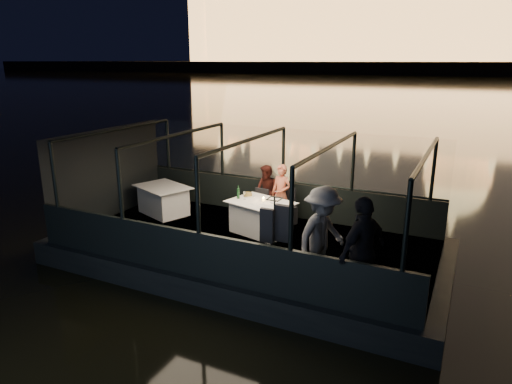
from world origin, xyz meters
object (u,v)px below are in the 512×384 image
at_px(dining_table_aft, 163,200).
at_px(coat_stand, 274,235).
at_px(passenger_dark, 362,256).
at_px(person_woman_coral, 281,194).
at_px(chair_port_left, 259,205).
at_px(chair_port_right, 286,207).
at_px(dining_table_central, 261,217).
at_px(wine_bottle, 238,192).
at_px(passenger_stripe, 322,239).
at_px(person_man_maroon, 267,190).

relative_size(dining_table_aft, coat_stand, 0.87).
distance_m(dining_table_aft, passenger_dark, 6.27).
height_order(dining_table_aft, person_woman_coral, person_woman_coral).
bearing_deg(dining_table_aft, chair_port_left, 10.51).
distance_m(chair_port_right, coat_stand, 3.12).
relative_size(dining_table_central, wine_bottle, 4.61).
relative_size(chair_port_right, person_woman_coral, 0.61).
distance_m(dining_table_aft, passenger_stripe, 5.37).
bearing_deg(dining_table_central, person_woman_coral, 81.07).
xyz_separation_m(person_man_maroon, passenger_stripe, (2.37, -2.82, 0.10)).
distance_m(dining_table_aft, chair_port_right, 3.29).
xyz_separation_m(passenger_stripe, wine_bottle, (-2.66, 1.81, 0.06)).
xyz_separation_m(chair_port_left, wine_bottle, (-0.26, -0.61, 0.47)).
distance_m(dining_table_central, person_man_maroon, 1.13).
distance_m(chair_port_right, passenger_dark, 3.99).
xyz_separation_m(dining_table_central, person_man_maroon, (-0.31, 1.03, 0.36)).
bearing_deg(person_man_maroon, coat_stand, -40.92).
xyz_separation_m(chair_port_left, person_woman_coral, (0.48, 0.26, 0.30)).
bearing_deg(chair_port_left, coat_stand, -53.97).
relative_size(chair_port_right, coat_stand, 0.55).
bearing_deg(person_woman_coral, passenger_dark, -36.91).
bearing_deg(chair_port_left, wine_bottle, -107.05).
relative_size(person_woman_coral, passenger_stripe, 0.81).
bearing_deg(wine_bottle, person_man_maroon, 74.18).
xyz_separation_m(chair_port_left, coat_stand, (1.60, -2.73, 0.45)).
bearing_deg(dining_table_aft, passenger_dark, -21.97).
height_order(chair_port_left, chair_port_right, chair_port_right).
height_order(person_man_maroon, passenger_dark, passenger_dark).
bearing_deg(dining_table_central, chair_port_right, 70.19).
relative_size(dining_table_aft, person_man_maroon, 1.03).
relative_size(dining_table_central, passenger_stripe, 0.79).
xyz_separation_m(chair_port_right, wine_bottle, (-0.90, -0.82, 0.47)).
distance_m(person_woman_coral, wine_bottle, 1.16).
bearing_deg(person_man_maroon, wine_bottle, -83.42).
distance_m(chair_port_right, wine_bottle, 1.30).
bearing_deg(coat_stand, passenger_stripe, 20.86).
bearing_deg(dining_table_aft, person_woman_coral, 13.59).
height_order(coat_stand, person_woman_coral, coat_stand).
distance_m(chair_port_left, chair_port_right, 0.67).
bearing_deg(dining_table_aft, passenger_stripe, -21.34).
relative_size(person_woman_coral, wine_bottle, 4.71).
bearing_deg(person_woman_coral, coat_stand, -58.04).
bearing_deg(person_man_maroon, chair_port_left, -71.84).
distance_m(coat_stand, passenger_dark, 1.62).
height_order(chair_port_right, person_woman_coral, person_woman_coral).
bearing_deg(person_woman_coral, chair_port_right, -8.45).
xyz_separation_m(dining_table_central, passenger_dark, (2.87, -2.19, 0.47)).
height_order(chair_port_left, person_woman_coral, person_woman_coral).
bearing_deg(person_woman_coral, dining_table_central, -87.45).
bearing_deg(dining_table_central, passenger_dark, -37.28).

